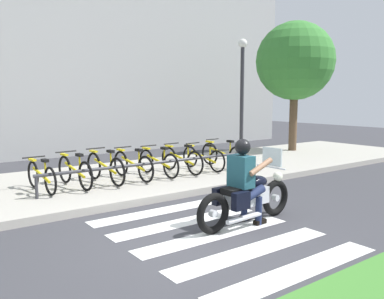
{
  "coord_description": "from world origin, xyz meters",
  "views": [
    {
      "loc": [
        -3.34,
        -4.56,
        2.11
      ],
      "look_at": [
        1.69,
        2.31,
        0.99
      ],
      "focal_mm": 37.21,
      "sensor_mm": 36.0,
      "label": 1
    }
  ],
  "objects_px": {
    "motorcycle": "(247,197)",
    "bicycle_0": "(41,176)",
    "bike_rack": "(157,164)",
    "tree_near_rack": "(295,62)",
    "bicycle_1": "(75,171)",
    "bicycle_4": "(158,162)",
    "street_lamp": "(242,88)",
    "rider": "(244,176)",
    "bicycle_2": "(105,168)",
    "bicycle_7": "(223,155)",
    "bicycle_6": "(203,158)",
    "bicycle_5": "(181,160)",
    "bicycle_3": "(133,165)"
  },
  "relations": [
    {
      "from": "motorcycle",
      "to": "bicycle_0",
      "type": "distance_m",
      "value": 4.4
    },
    {
      "from": "bicycle_1",
      "to": "bicycle_2",
      "type": "height_order",
      "value": "bicycle_2"
    },
    {
      "from": "bicycle_6",
      "to": "bike_rack",
      "type": "xyz_separation_m",
      "value": [
        -1.78,
        -0.56,
        0.09
      ]
    },
    {
      "from": "bicycle_4",
      "to": "bicycle_6",
      "type": "bearing_deg",
      "value": 0.03
    },
    {
      "from": "bicycle_2",
      "to": "bicycle_4",
      "type": "height_order",
      "value": "bicycle_2"
    },
    {
      "from": "bicycle_7",
      "to": "bicycle_6",
      "type": "bearing_deg",
      "value": 179.9
    },
    {
      "from": "bicycle_0",
      "to": "bicycle_4",
      "type": "height_order",
      "value": "bicycle_4"
    },
    {
      "from": "motorcycle",
      "to": "bicycle_5",
      "type": "distance_m",
      "value": 3.96
    },
    {
      "from": "bicycle_4",
      "to": "street_lamp",
      "type": "bearing_deg",
      "value": 13.44
    },
    {
      "from": "bicycle_5",
      "to": "street_lamp",
      "type": "distance_m",
      "value": 3.61
    },
    {
      "from": "rider",
      "to": "tree_near_rack",
      "type": "bearing_deg",
      "value": 34.67
    },
    {
      "from": "bicycle_3",
      "to": "bicycle_6",
      "type": "relative_size",
      "value": 1.03
    },
    {
      "from": "rider",
      "to": "motorcycle",
      "type": "bearing_deg",
      "value": 1.41
    },
    {
      "from": "bicycle_2",
      "to": "bicycle_6",
      "type": "height_order",
      "value": "bicycle_2"
    },
    {
      "from": "rider",
      "to": "bicycle_1",
      "type": "relative_size",
      "value": 0.86
    },
    {
      "from": "bicycle_1",
      "to": "bicycle_4",
      "type": "height_order",
      "value": "bicycle_1"
    },
    {
      "from": "bicycle_1",
      "to": "bicycle_6",
      "type": "relative_size",
      "value": 1.0
    },
    {
      "from": "bicycle_4",
      "to": "bicycle_3",
      "type": "bearing_deg",
      "value": -180.0
    },
    {
      "from": "street_lamp",
      "to": "tree_near_rack",
      "type": "height_order",
      "value": "tree_near_rack"
    },
    {
      "from": "rider",
      "to": "bicycle_2",
      "type": "bearing_deg",
      "value": 101.93
    },
    {
      "from": "bicycle_4",
      "to": "street_lamp",
      "type": "height_order",
      "value": "street_lamp"
    },
    {
      "from": "street_lamp",
      "to": "bicycle_1",
      "type": "bearing_deg",
      "value": -171.42
    },
    {
      "from": "bike_rack",
      "to": "tree_near_rack",
      "type": "distance_m",
      "value": 7.77
    },
    {
      "from": "motorcycle",
      "to": "bicycle_2",
      "type": "bearing_deg",
      "value": 103.05
    },
    {
      "from": "rider",
      "to": "bicycle_5",
      "type": "relative_size",
      "value": 0.86
    },
    {
      "from": "bicycle_4",
      "to": "bicycle_5",
      "type": "xyz_separation_m",
      "value": [
        0.71,
        -0.0,
        0.0
      ]
    },
    {
      "from": "bicycle_4",
      "to": "bicycle_6",
      "type": "relative_size",
      "value": 0.99
    },
    {
      "from": "bicycle_1",
      "to": "tree_near_rack",
      "type": "distance_m",
      "value": 9.33
    },
    {
      "from": "bicycle_5",
      "to": "motorcycle",
      "type": "bearing_deg",
      "value": -108.59
    },
    {
      "from": "bicycle_3",
      "to": "bicycle_7",
      "type": "height_order",
      "value": "bicycle_7"
    },
    {
      "from": "bike_rack",
      "to": "street_lamp",
      "type": "distance_m",
      "value": 4.63
    },
    {
      "from": "bicycle_0",
      "to": "bike_rack",
      "type": "xyz_separation_m",
      "value": [
        2.49,
        -0.55,
        0.1
      ]
    },
    {
      "from": "bicycle_1",
      "to": "bicycle_4",
      "type": "relative_size",
      "value": 1.01
    },
    {
      "from": "bicycle_4",
      "to": "bicycle_7",
      "type": "bearing_deg",
      "value": -0.01
    },
    {
      "from": "bicycle_5",
      "to": "bicycle_7",
      "type": "bearing_deg",
      "value": -0.01
    },
    {
      "from": "bicycle_0",
      "to": "tree_near_rack",
      "type": "bearing_deg",
      "value": 7.63
    },
    {
      "from": "bicycle_0",
      "to": "tree_near_rack",
      "type": "relative_size",
      "value": 0.32
    },
    {
      "from": "bicycle_2",
      "to": "bicycle_4",
      "type": "xyz_separation_m",
      "value": [
        1.42,
        0.0,
        -0.01
      ]
    },
    {
      "from": "motorcycle",
      "to": "street_lamp",
      "type": "xyz_separation_m",
      "value": [
        4.2,
        4.63,
        1.94
      ]
    },
    {
      "from": "bicycle_1",
      "to": "tree_near_rack",
      "type": "relative_size",
      "value": 0.35
    },
    {
      "from": "bicycle_1",
      "to": "bicycle_5",
      "type": "bearing_deg",
      "value": 0.01
    },
    {
      "from": "bicycle_5",
      "to": "bicycle_6",
      "type": "relative_size",
      "value": 1.01
    },
    {
      "from": "bicycle_0",
      "to": "bicycle_4",
      "type": "bearing_deg",
      "value": -0.01
    },
    {
      "from": "bicycle_0",
      "to": "street_lamp",
      "type": "bearing_deg",
      "value": 7.64
    },
    {
      "from": "rider",
      "to": "bicycle_2",
      "type": "xyz_separation_m",
      "value": [
        -0.79,
        3.76,
        -0.32
      ]
    },
    {
      "from": "rider",
      "to": "bicycle_3",
      "type": "bearing_deg",
      "value": 91.25
    },
    {
      "from": "street_lamp",
      "to": "bicycle_2",
      "type": "bearing_deg",
      "value": -170.24
    },
    {
      "from": "bicycle_6",
      "to": "tree_near_rack",
      "type": "distance_m",
      "value": 6.12
    },
    {
      "from": "bicycle_3",
      "to": "bicycle_5",
      "type": "distance_m",
      "value": 1.42
    },
    {
      "from": "bicycle_1",
      "to": "bicycle_6",
      "type": "distance_m",
      "value": 3.56
    }
  ]
}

